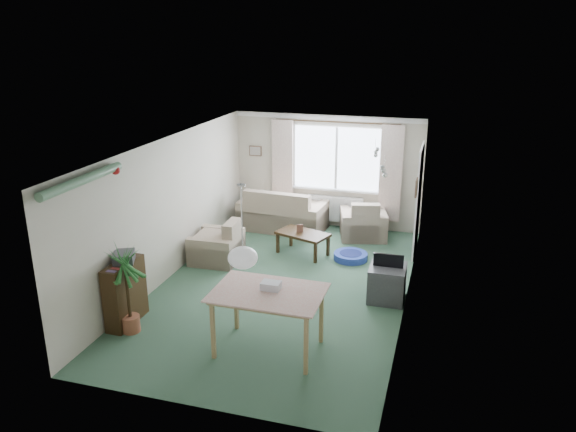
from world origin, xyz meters
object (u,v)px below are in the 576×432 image
(armchair_corner, at_px, (363,218))
(pet_bed, at_px, (351,256))
(houseplant, at_px, (128,290))
(bookshelf, at_px, (125,293))
(tv_cube, at_px, (387,283))
(sofa, at_px, (283,209))
(dining_table, at_px, (269,322))
(coffee_table, at_px, (303,243))
(armchair_left, at_px, (216,241))

(armchair_corner, distance_m, pet_bed, 1.29)
(armchair_corner, relative_size, pet_bed, 1.45)
(armchair_corner, xyz_separation_m, houseplant, (-2.54, -4.70, 0.24))
(bookshelf, bearing_deg, tv_cube, 27.36)
(sofa, height_order, dining_table, sofa)
(tv_cube, height_order, pet_bed, tv_cube)
(bookshelf, xyz_separation_m, tv_cube, (3.54, 1.81, -0.19))
(coffee_table, distance_m, bookshelf, 3.71)
(armchair_left, height_order, pet_bed, armchair_left)
(armchair_corner, relative_size, coffee_table, 0.94)
(armchair_left, height_order, tv_cube, armchair_left)
(dining_table, distance_m, pet_bed, 3.41)
(bookshelf, height_order, pet_bed, bookshelf)
(sofa, distance_m, houseplant, 4.80)
(houseplant, bearing_deg, armchair_corner, 61.59)
(armchair_corner, relative_size, armchair_left, 1.03)
(bookshelf, xyz_separation_m, dining_table, (2.21, -0.12, -0.05))
(pet_bed, bearing_deg, dining_table, -98.35)
(bookshelf, relative_size, tv_cube, 1.53)
(armchair_left, xyz_separation_m, bookshelf, (-0.34, -2.50, 0.08))
(dining_table, bearing_deg, coffee_table, 97.29)
(sofa, distance_m, coffee_table, 1.50)
(sofa, relative_size, armchair_left, 2.05)
(armchair_left, distance_m, houseplant, 2.73)
(bookshelf, distance_m, dining_table, 2.22)
(houseplant, xyz_separation_m, pet_bed, (2.52, 3.45, -0.58))
(armchair_corner, bearing_deg, houseplant, 47.13)
(bookshelf, height_order, dining_table, bookshelf)
(sofa, xyz_separation_m, bookshelf, (-1.01, -4.51, 0.02))
(armchair_left, height_order, houseplant, houseplant)
(bookshelf, distance_m, houseplant, 0.33)
(armchair_left, bearing_deg, coffee_table, 115.58)
(pet_bed, bearing_deg, sofa, 143.14)
(tv_cube, bearing_deg, sofa, 132.68)
(armchair_corner, distance_m, tv_cube, 2.80)
(dining_table, bearing_deg, bookshelf, 176.83)
(sofa, relative_size, armchair_corner, 1.98)
(dining_table, height_order, pet_bed, dining_table)
(coffee_table, relative_size, bookshelf, 1.02)
(dining_table, bearing_deg, tv_cube, 55.55)
(sofa, height_order, coffee_table, sofa)
(houseplant, bearing_deg, armchair_left, 86.84)
(sofa, distance_m, pet_bed, 2.15)
(armchair_left, bearing_deg, dining_table, 33.93)
(armchair_left, distance_m, coffee_table, 1.63)
(bookshelf, distance_m, pet_bed, 4.24)
(armchair_corner, xyz_separation_m, coffee_table, (-0.95, -1.24, -0.19))
(sofa, height_order, pet_bed, sofa)
(armchair_left, height_order, bookshelf, bookshelf)
(sofa, bearing_deg, houseplant, 84.18)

